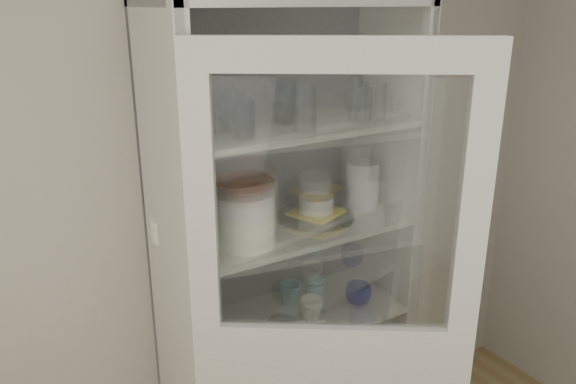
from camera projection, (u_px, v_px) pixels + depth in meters
wall_back at (217, 207)px, 2.26m from camera, size 3.60×0.02×2.60m
pantry_cabinet at (280, 290)px, 2.35m from camera, size 1.00×0.45×2.10m
tumbler_0 at (201, 122)px, 1.70m from camera, size 0.08×0.08×0.16m
tumbler_1 at (245, 119)px, 1.82m from camera, size 0.06×0.06×0.13m
tumbler_2 at (244, 119)px, 1.82m from camera, size 0.06×0.06×0.13m
tumbler_3 at (305, 109)px, 1.91m from camera, size 0.10×0.10×0.15m
tumbler_4 at (364, 105)px, 2.07m from camera, size 0.08×0.08×0.13m
tumbler_5 at (359, 102)px, 2.07m from camera, size 0.09×0.09×0.15m
tumbler_6 at (377, 101)px, 2.12m from camera, size 0.09×0.09×0.14m
tumbler_7 at (219, 113)px, 1.92m from camera, size 0.09×0.09×0.13m
tumbler_8 at (235, 110)px, 1.91m from camera, size 0.10×0.10×0.15m
tumbler_9 at (229, 110)px, 1.94m from camera, size 0.08×0.08×0.14m
tumbler_10 at (285, 102)px, 2.04m from camera, size 0.10×0.10×0.15m
goblet_0 at (170, 108)px, 1.92m from camera, size 0.07×0.07×0.16m
goblet_1 at (289, 97)px, 2.12m from camera, size 0.08×0.08×0.17m
goblet_2 at (275, 96)px, 2.11m from camera, size 0.08×0.08×0.17m
goblet_3 at (355, 89)px, 2.33m from camera, size 0.07×0.07×0.16m
plate_stack_front at (244, 227)px, 2.00m from camera, size 0.23×0.23×0.13m
plate_stack_back at (181, 225)px, 2.07m from camera, size 0.23×0.23×0.08m
cream_bowl at (243, 201)px, 1.97m from camera, size 0.23×0.23×0.07m
terracotta_bowl at (243, 185)px, 1.95m from camera, size 0.22×0.22×0.05m
glass_platter at (316, 216)px, 2.25m from camera, size 0.37×0.37×0.02m
yellow_trivet at (316, 212)px, 2.25m from camera, size 0.23×0.23×0.01m
white_ramekin at (316, 204)px, 2.24m from camera, size 0.16×0.16×0.06m
grey_bowl_stack at (362, 185)px, 2.33m from camera, size 0.13×0.13×0.20m
mug_blue at (358, 294)px, 2.39m from camera, size 0.13×0.13×0.09m
mug_teal at (290, 293)px, 2.39m from camera, size 0.11×0.11×0.09m
mug_white at (312, 309)px, 2.27m from camera, size 0.13×0.13×0.09m
teal_jar at (315, 290)px, 2.41m from camera, size 0.08×0.08×0.10m
measuring_cups at (280, 324)px, 2.21m from camera, size 0.10×0.10×0.04m
white_canister at (201, 328)px, 2.12m from camera, size 0.13×0.13×0.12m
tin_box at (308, 379)px, 2.50m from camera, size 0.21×0.19×0.05m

